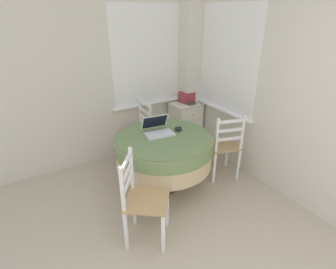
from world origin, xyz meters
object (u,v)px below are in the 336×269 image
laptop (158,130)px  cell_phone (179,129)px  dining_chair_camera_near (142,200)px  storage_box (187,97)px  dining_chair_near_back_window (138,132)px  dining_chair_near_right_window (224,146)px  computer_mouse (178,129)px  corner_cabinet (185,124)px  book_on_cabinet (189,103)px  round_dining_table (164,148)px

laptop → cell_phone: 0.30m
dining_chair_camera_near → storage_box: (1.57, 1.55, 0.37)m
dining_chair_near_back_window → dining_chair_near_right_window: bearing=-52.7°
computer_mouse → cell_phone: (0.05, 0.04, -0.02)m
laptop → computer_mouse: laptop is taller
dining_chair_near_right_window → corner_cabinet: size_ratio=1.26×
computer_mouse → book_on_cabinet: size_ratio=0.45×
laptop → storage_box: bearing=39.3°
storage_box → laptop: bearing=-140.7°
cell_phone → dining_chair_near_back_window: 0.84m
round_dining_table → book_on_cabinet: bearing=41.5°
computer_mouse → dining_chair_near_right_window: size_ratio=0.11×
dining_chair_near_back_window → laptop: bearing=-94.3°
book_on_cabinet → dining_chair_near_right_window: bearing=-98.5°
computer_mouse → dining_chair_camera_near: size_ratio=0.11×
round_dining_table → computer_mouse: computer_mouse is taller
dining_chair_near_right_window → storage_box: bearing=81.6°
dining_chair_camera_near → round_dining_table: bearing=45.8°
dining_chair_near_right_window → corner_cabinet: 1.08m
dining_chair_near_back_window → round_dining_table: bearing=-92.8°
corner_cabinet → book_on_cabinet: (0.04, -0.03, 0.38)m
corner_cabinet → storage_box: bearing=43.4°
book_on_cabinet → dining_chair_near_back_window: bearing=-178.8°
round_dining_table → laptop: laptop is taller
cell_phone → dining_chair_near_back_window: bearing=107.7°
round_dining_table → storage_box: storage_box is taller
storage_box → book_on_cabinet: size_ratio=0.95×
computer_mouse → cell_phone: size_ratio=0.74×
dining_chair_near_right_window → corner_cabinet: (0.12, 1.07, -0.09)m
round_dining_table → storage_box: (0.98, 0.94, 0.25)m
corner_cabinet → round_dining_table: bearing=-136.4°
round_dining_table → dining_chair_camera_near: size_ratio=1.29×
dining_chair_near_back_window → computer_mouse: bearing=-76.6°
round_dining_table → dining_chair_near_back_window: (0.04, 0.84, -0.12)m
dining_chair_near_right_window → dining_chair_camera_near: same height
laptop → book_on_cabinet: 1.23m
round_dining_table → cell_phone: size_ratio=8.83×
cell_phone → dining_chair_camera_near: size_ratio=0.15×
cell_phone → corner_cabinet: bearing=50.8°
round_dining_table → computer_mouse: 0.30m
round_dining_table → dining_chair_camera_near: dining_chair_camera_near is taller
cell_phone → dining_chair_camera_near: 1.15m
computer_mouse → corner_cabinet: bearing=50.0°
round_dining_table → laptop: 0.24m
cell_phone → book_on_cabinet: 1.04m
cell_phone → corner_cabinet: (0.66, 0.81, -0.37)m
laptop → dining_chair_near_back_window: laptop is taller
round_dining_table → cell_phone: cell_phone is taller
laptop → dining_chair_near_back_window: size_ratio=0.41×
computer_mouse → dining_chair_near_back_window: size_ratio=0.11×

